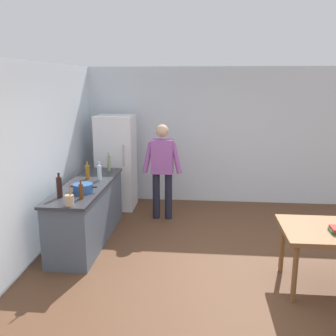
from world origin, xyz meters
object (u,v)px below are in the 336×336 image
object	(u,v)px
refrigerator	(116,162)
bottle_beer_brown	(81,191)
person	(162,166)
bottle_oil_amber	(87,172)
utensil_jar	(69,200)
bottle_wine_dark	(59,187)
bottle_water_clear	(99,172)
cooking_pot	(83,188)
bottle_vinegar_tall	(109,163)

from	to	relation	value
refrigerator	bottle_beer_brown	xyz separation A→B (m)	(0.05, -2.30, 0.11)
person	bottle_beer_brown	xyz separation A→B (m)	(-0.90, -1.75, 0.03)
bottle_oil_amber	utensil_jar	bearing A→B (deg)	-82.49
bottle_wine_dark	bottle_water_clear	bearing A→B (deg)	72.27
refrigerator	bottle_wine_dark	xyz separation A→B (m)	(-0.25, -2.27, 0.15)
refrigerator	cooking_pot	size ratio (longest dim) A/B	4.50
utensil_jar	bottle_beer_brown	distance (m)	0.31
cooking_pot	bottle_vinegar_tall	bearing A→B (deg)	87.67
bottle_water_clear	bottle_wine_dark	distance (m)	0.97
cooking_pot	bottle_beer_brown	world-z (taller)	bottle_beer_brown
person	bottle_oil_amber	size ratio (longest dim) A/B	6.07
refrigerator	cooking_pot	xyz separation A→B (m)	(-0.02, -2.01, 0.06)
bottle_vinegar_tall	cooking_pot	bearing A→B (deg)	-92.33
refrigerator	bottle_beer_brown	distance (m)	2.30
cooking_pot	bottle_water_clear	distance (m)	0.67
person	utensil_jar	world-z (taller)	person
person	bottle_beer_brown	distance (m)	1.96
cooking_pot	person	bearing A→B (deg)	56.35
cooking_pot	bottle_oil_amber	xyz separation A→B (m)	(-0.16, 0.73, 0.06)
refrigerator	cooking_pot	bearing A→B (deg)	-90.48
person	utensil_jar	bearing A→B (deg)	-114.85
bottle_vinegar_tall	bottle_water_clear	world-z (taller)	bottle_vinegar_tall
bottle_oil_amber	bottle_wine_dark	size ratio (longest dim) A/B	0.82
utensil_jar	refrigerator	bearing A→B (deg)	90.02
person	bottle_wine_dark	world-z (taller)	person
cooking_pot	bottle_vinegar_tall	xyz separation A→B (m)	(0.05, 1.30, 0.08)
bottle_vinegar_tall	utensil_jar	bearing A→B (deg)	-91.06
refrigerator	bottle_vinegar_tall	bearing A→B (deg)	-87.10
utensil_jar	bottle_water_clear	xyz separation A→B (m)	(0.04, 1.26, 0.05)
bottle_oil_amber	refrigerator	bearing A→B (deg)	82.20
person	bottle_vinegar_tall	xyz separation A→B (m)	(-0.91, -0.16, 0.06)
refrigerator	bottle_oil_amber	size ratio (longest dim) A/B	6.43
bottle_wine_dark	person	bearing A→B (deg)	54.99
bottle_vinegar_tall	bottle_oil_amber	size ratio (longest dim) A/B	1.14
refrigerator	bottle_wine_dark	distance (m)	2.29
refrigerator	person	world-z (taller)	refrigerator
cooking_pot	bottle_oil_amber	distance (m)	0.75
cooking_pot	bottle_oil_amber	size ratio (longest dim) A/B	1.43
bottle_vinegar_tall	bottle_oil_amber	distance (m)	0.60
bottle_wine_dark	utensil_jar	bearing A→B (deg)	-52.59
bottle_water_clear	utensil_jar	bearing A→B (deg)	-91.90
bottle_vinegar_tall	bottle_wine_dark	xyz separation A→B (m)	(-0.29, -1.56, 0.01)
refrigerator	bottle_water_clear	world-z (taller)	refrigerator
utensil_jar	bottle_beer_brown	bearing A→B (deg)	80.02
utensil_jar	bottle_wine_dark	size ratio (longest dim) A/B	0.94
utensil_jar	bottle_wine_dark	world-z (taller)	bottle_wine_dark
bottle_vinegar_tall	bottle_wine_dark	distance (m)	1.59
cooking_pot	bottle_wine_dark	world-z (taller)	bottle_wine_dark
refrigerator	utensil_jar	size ratio (longest dim) A/B	5.62
cooking_pot	bottle_water_clear	xyz separation A→B (m)	(0.06, 0.66, 0.07)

